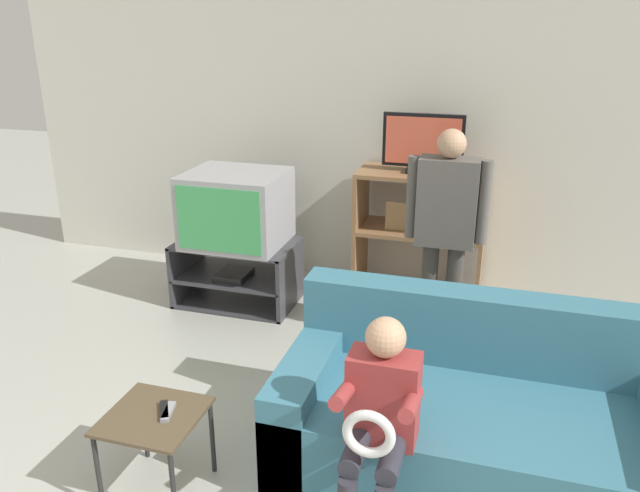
% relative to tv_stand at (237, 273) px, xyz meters
% --- Properties ---
extents(wall_back, '(6.40, 0.06, 2.60)m').
position_rel_tv_stand_xyz_m(wall_back, '(0.93, 0.80, 1.05)').
color(wall_back, silver).
rests_on(wall_back, ground_plane).
extents(tv_stand, '(0.93, 0.58, 0.51)m').
position_rel_tv_stand_xyz_m(tv_stand, '(0.00, 0.00, 0.00)').
color(tv_stand, '#38383D').
rests_on(tv_stand, ground_plane).
extents(television_main, '(0.74, 0.65, 0.56)m').
position_rel_tv_stand_xyz_m(television_main, '(0.01, 0.00, 0.54)').
color(television_main, '#9E9EA3').
rests_on(television_main, tv_stand).
extents(media_shelf, '(0.99, 0.48, 1.05)m').
position_rel_tv_stand_xyz_m(media_shelf, '(1.36, 0.49, 0.29)').
color(media_shelf, '#8E6642').
rests_on(media_shelf, ground_plane).
extents(television_flat, '(0.61, 0.20, 0.44)m').
position_rel_tv_stand_xyz_m(television_flat, '(1.35, 0.49, 1.01)').
color(television_flat, black).
rests_on(television_flat, media_shelf).
extents(snack_table, '(0.44, 0.44, 0.43)m').
position_rel_tv_stand_xyz_m(snack_table, '(0.50, -2.07, 0.13)').
color(snack_table, brown).
rests_on(snack_table, ground_plane).
extents(remote_control_black, '(0.11, 0.14, 0.02)m').
position_rel_tv_stand_xyz_m(remote_control_black, '(0.54, -2.04, 0.19)').
color(remote_control_black, black).
rests_on(remote_control_black, snack_table).
extents(remote_control_white, '(0.07, 0.15, 0.02)m').
position_rel_tv_stand_xyz_m(remote_control_white, '(0.56, -2.05, 0.19)').
color(remote_control_white, gray).
rests_on(remote_control_white, snack_table).
extents(couch, '(1.90, 0.91, 0.86)m').
position_rel_tv_stand_xyz_m(couch, '(1.94, -1.52, 0.05)').
color(couch, teal).
rests_on(couch, ground_plane).
extents(person_standing_adult, '(0.53, 0.20, 1.52)m').
position_rel_tv_stand_xyz_m(person_standing_adult, '(1.62, -0.27, 0.67)').
color(person_standing_adult, '#3D3833').
rests_on(person_standing_adult, ground_plane).
extents(person_seated_child, '(0.33, 0.43, 1.03)m').
position_rel_tv_stand_xyz_m(person_seated_child, '(1.56, -2.05, 0.37)').
color(person_seated_child, '#2D2D38').
rests_on(person_seated_child, ground_plane).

